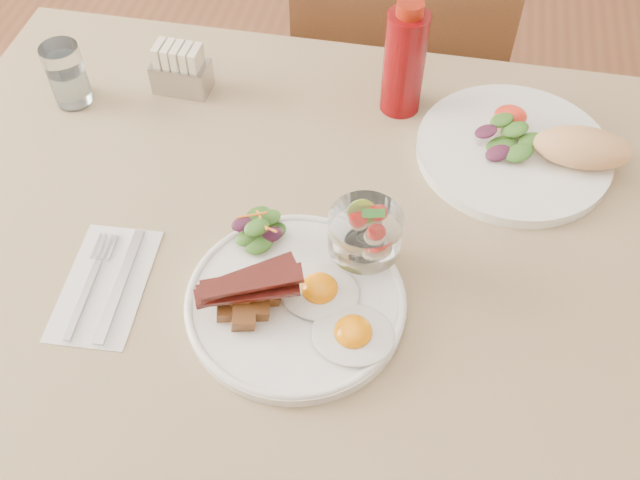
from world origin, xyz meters
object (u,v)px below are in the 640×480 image
at_px(chair_far, 399,74).
at_px(hot_sauce_bottle, 402,68).
at_px(second_plate, 530,149).
at_px(water_glass, 68,78).
at_px(table, 352,280).
at_px(fruit_cup, 365,232).
at_px(ketchup_bottle, 404,61).
at_px(main_plate, 296,302).
at_px(sugar_caddy, 181,71).

relative_size(chair_far, hot_sauce_bottle, 6.21).
relative_size(second_plate, water_glass, 3.09).
distance_m(table, water_glass, 0.55).
xyz_separation_m(table, hot_sauce_bottle, (0.02, 0.29, 0.16)).
relative_size(fruit_cup, ketchup_bottle, 0.50).
bearing_deg(ketchup_bottle, water_glass, -170.76).
xyz_separation_m(fruit_cup, ketchup_bottle, (0.01, 0.33, 0.02)).
bearing_deg(chair_far, second_plate, -63.12).
bearing_deg(ketchup_bottle, main_plate, -101.55).
bearing_deg(second_plate, table, -137.66).
height_order(fruit_cup, second_plate, fruit_cup).
height_order(ketchup_bottle, sugar_caddy, ketchup_bottle).
xyz_separation_m(second_plate, water_glass, (-0.72, -0.00, 0.03)).
height_order(fruit_cup, ketchup_bottle, ketchup_bottle).
distance_m(main_plate, ketchup_bottle, 0.42).
relative_size(chair_far, water_glass, 9.07).
relative_size(chair_far, second_plate, 2.94).
distance_m(chair_far, ketchup_bottle, 0.49).
xyz_separation_m(ketchup_bottle, hot_sauce_bottle, (-0.00, 0.00, -0.02)).
bearing_deg(chair_far, fruit_cup, -88.61).
relative_size(table, fruit_cup, 13.92).
bearing_deg(table, water_glass, 157.32).
distance_m(sugar_caddy, water_glass, 0.18).
height_order(table, main_plate, main_plate).
bearing_deg(water_glass, sugar_caddy, 20.07).
bearing_deg(chair_far, hot_sauce_bottle, -86.33).
height_order(main_plate, hot_sauce_bottle, hot_sauce_bottle).
distance_m(ketchup_bottle, hot_sauce_bottle, 0.02).
relative_size(table, hot_sauce_bottle, 8.88).
relative_size(main_plate, sugar_caddy, 3.00).
height_order(table, second_plate, second_plate).
bearing_deg(table, fruit_cup, -64.84).
bearing_deg(main_plate, sugar_caddy, 125.26).
bearing_deg(fruit_cup, main_plate, -132.57).
bearing_deg(sugar_caddy, water_glass, -157.23).
height_order(chair_far, sugar_caddy, chair_far).
relative_size(chair_far, ketchup_bottle, 4.91).
xyz_separation_m(table, sugar_caddy, (-0.33, 0.27, 0.13)).
xyz_separation_m(sugar_caddy, water_glass, (-0.16, -0.06, 0.01)).
bearing_deg(second_plate, main_plate, -131.33).
height_order(chair_far, ketchup_bottle, ketchup_bottle).
height_order(chair_far, second_plate, chair_far).
distance_m(main_plate, sugar_caddy, 0.47).
relative_size(table, sugar_caddy, 14.24).
height_order(chair_far, fruit_cup, chair_far).
bearing_deg(sugar_caddy, table, -36.37).
height_order(chair_far, hot_sauce_bottle, chair_far).
bearing_deg(sugar_caddy, main_plate, -52.04).
bearing_deg(hot_sauce_bottle, sugar_caddy, -175.54).
height_order(table, hot_sauce_bottle, hot_sauce_bottle).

